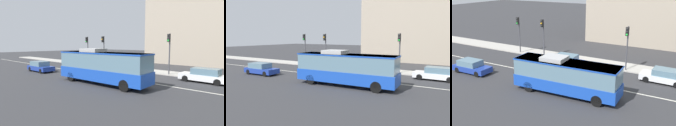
{
  "view_description": "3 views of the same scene",
  "coord_description": "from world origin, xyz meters",
  "views": [
    {
      "loc": [
        14.73,
        -15.84,
        3.92
      ],
      "look_at": [
        1.46,
        -0.89,
        1.81
      ],
      "focal_mm": 29.04,
      "sensor_mm": 36.0,
      "label": 1
    },
    {
      "loc": [
        11.84,
        -20.71,
        4.83
      ],
      "look_at": [
        0.01,
        -0.91,
        1.82
      ],
      "focal_mm": 33.11,
      "sensor_mm": 36.0,
      "label": 2
    },
    {
      "loc": [
        13.45,
        -23.11,
        10.23
      ],
      "look_at": [
        0.81,
        -1.03,
        2.12
      ],
      "focal_mm": 42.77,
      "sensor_mm": 36.0,
      "label": 3
    }
  ],
  "objects": [
    {
      "name": "traffic_light_far_corner",
      "position": [
        5.16,
        5.51,
        3.56
      ],
      "size": [
        0.33,
        0.62,
        5.2
      ],
      "rotation": [
        0.0,
        0.0,
        -1.63
      ],
      "color": "#47474C",
      "rests_on": "ground_plane"
    },
    {
      "name": "transit_bus",
      "position": [
        2.33,
        -3.34,
        1.81
      ],
      "size": [
        10.11,
        2.99,
        3.46
      ],
      "rotation": [
        0.0,
        0.0,
        0.05
      ],
      "color": "#1947B7",
      "rests_on": "ground_plane"
    },
    {
      "name": "sedan_blue_ahead",
      "position": [
        -9.8,
        -3.53,
        0.72
      ],
      "size": [
        4.54,
        1.91,
        1.46
      ],
      "rotation": [
        0.0,
        0.0,
        0.02
      ],
      "color": "#1E3899",
      "rests_on": "ground_plane"
    },
    {
      "name": "sidewalk_kerb",
      "position": [
        0.0,
        6.83,
        0.07
      ],
      "size": [
        80.0,
        3.06,
        0.14
      ],
      "primitive_type": "cube",
      "color": "#B2ADA3",
      "rests_on": "ground_plane"
    },
    {
      "name": "lane_centre_line",
      "position": [
        0.0,
        0.0,
        0.01
      ],
      "size": [
        76.0,
        0.16,
        0.01
      ],
      "primitive_type": "cube",
      "color": "silver",
      "rests_on": "ground_plane"
    },
    {
      "name": "office_block_background",
      "position": [
        4.9,
        23.92,
        6.8
      ],
      "size": [
        20.94,
        13.24,
        13.6
      ],
      "rotation": [
        0.0,
        0.0,
        -0.0
      ],
      "color": "tan",
      "rests_on": "ground_plane"
    },
    {
      "name": "ground_plane",
      "position": [
        0.0,
        0.0,
        0.0
      ],
      "size": [
        160.0,
        160.0,
        0.0
      ],
      "primitive_type": "plane",
      "color": "#333335"
    },
    {
      "name": "traffic_light_near_corner",
      "position": [
        -6.12,
        5.49,
        3.56
      ],
      "size": [
        0.34,
        0.62,
        5.2
      ],
      "rotation": [
        0.0,
        0.0,
        -1.65
      ],
      "color": "#47474C",
      "rests_on": "ground_plane"
    },
    {
      "name": "traffic_light_mid_block",
      "position": [
        -10.25,
        5.58,
        3.56
      ],
      "size": [
        0.33,
        0.62,
        5.2
      ],
      "rotation": [
        0.0,
        0.0,
        -1.52
      ],
      "color": "#47474C",
      "rests_on": "ground_plane"
    },
    {
      "name": "sedan_blue",
      "position": [
        -1.73,
        3.79,
        0.72
      ],
      "size": [
        4.57,
        1.98,
        1.46
      ],
      "rotation": [
        0.0,
        0.0,
        3.18
      ],
      "color": "#1E3899",
      "rests_on": "ground_plane"
    },
    {
      "name": "sedan_white",
      "position": [
        9.65,
        4.02,
        0.72
      ],
      "size": [
        4.55,
        1.93,
        1.46
      ],
      "rotation": [
        0.0,
        0.0,
        3.11
      ],
      "color": "white",
      "rests_on": "ground_plane"
    }
  ]
}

